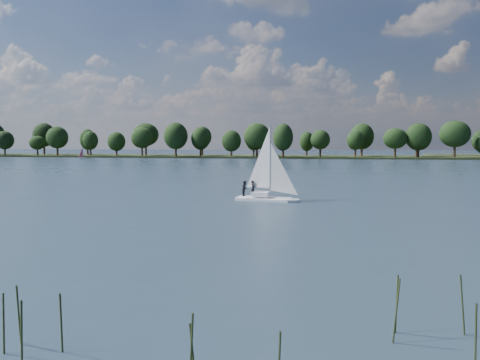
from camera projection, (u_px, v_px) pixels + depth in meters
The scene contains 5 objects.
ground at pixel (296, 171), 123.76m from camera, with size 700.00×700.00×0.00m, color #233342.
far_shore at pixel (322, 158), 233.17m from camera, with size 660.00×40.00×1.50m, color black.
sailboat at pixel (264, 179), 59.58m from camera, with size 6.92×2.99×8.81m.
dinghy_pink at pixel (83, 155), 221.08m from camera, with size 3.22×2.99×5.06m.
treeline at pixel (305, 139), 230.73m from camera, with size 563.24×74.20×17.81m.
Camera 1 is at (12.27, -23.69, 6.53)m, focal length 40.00 mm.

